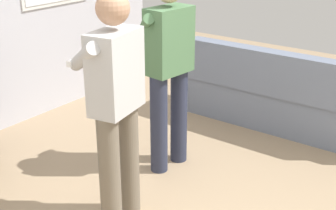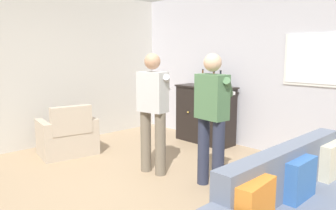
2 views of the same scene
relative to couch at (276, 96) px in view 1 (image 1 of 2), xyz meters
The scene contains 3 objects.
couch is the anchor object (origin of this frame).
person_standing_left 2.31m from the couch, behind, with size 0.55×0.51×1.68m.
person_standing_right 1.53m from the couch, 162.54° to the left, with size 0.55×0.49×1.68m.
Camera 1 is at (-2.35, -1.49, 2.11)m, focal length 50.00 mm.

